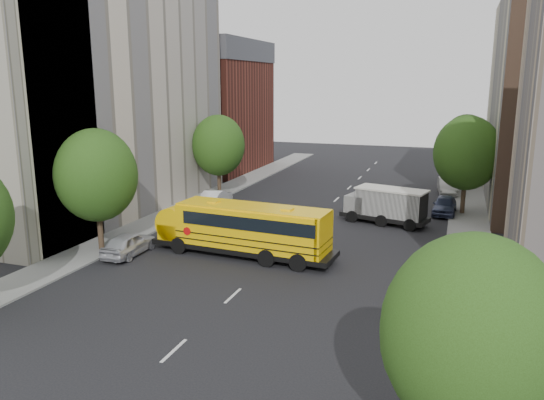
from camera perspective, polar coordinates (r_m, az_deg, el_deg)
The scene contains 17 objects.
ground at distance 34.60m, azimuth 1.10°, elevation -5.40°, with size 120.00×120.00×0.00m, color black.
sidewalk_left at distance 43.62m, azimuth -11.26°, elevation -1.74°, with size 3.00×80.00×0.12m, color slate.
sidewalk_right at distance 37.78m, azimuth 20.47°, elevation -4.56°, with size 3.00×80.00×0.12m, color slate.
lane_markings at distance 43.83m, azimuth 5.23°, elevation -1.55°, with size 0.15×64.00×0.01m, color silver.
building_left_cream at distance 46.79m, azimuth -18.17°, elevation 11.16°, with size 10.00×26.00×20.00m, color beige.
building_left_redbrick at distance 65.79m, azimuth -6.17°, elevation 8.90°, with size 10.00×15.00×13.00m, color maroon.
street_tree_1 at distance 35.07m, azimuth -18.37°, elevation 2.54°, with size 5.12×5.12×7.90m.
street_tree_2 at distance 50.35m, azimuth -5.78°, elevation 5.87°, with size 4.99×4.99×7.71m.
street_tree_3 at distance 14.65m, azimuth 20.72°, elevation -13.51°, with size 4.61×4.61×7.11m.
street_tree_4 at distance 45.59m, azimuth 20.21°, elevation 4.76°, with size 5.25×5.25×8.10m.
street_tree_5 at distance 57.55m, azimuth 20.12°, elevation 5.88°, with size 4.86×4.86×7.51m.
school_bus at distance 33.06m, azimuth -3.36°, elevation -2.89°, with size 12.05×3.65×3.35m.
safari_truck at distance 41.44m, azimuth 12.12°, elevation -0.52°, with size 6.90×3.83×2.80m.
parked_car_0 at distance 34.61m, azimuth -15.16°, elevation -4.55°, with size 1.75×4.35×1.48m, color #A8A9AF.
parked_car_1 at distance 46.56m, azimuth -6.08°, elevation 0.22°, with size 1.59×4.56×1.50m, color silver.
parked_car_4 at distance 45.88m, azimuth 18.07°, elevation -0.51°, with size 1.80×4.48×1.53m, color #333C5A.
parked_car_5 at distance 54.24m, azimuth 18.35°, elevation 1.44°, with size 1.65×4.72×1.56m, color #9E9F9A.
Camera 1 is at (10.33, -31.23, 10.71)m, focal length 35.00 mm.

